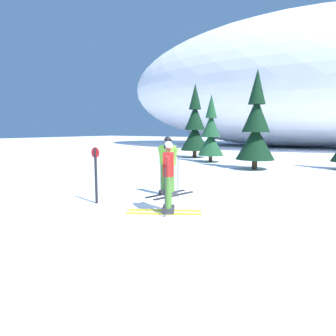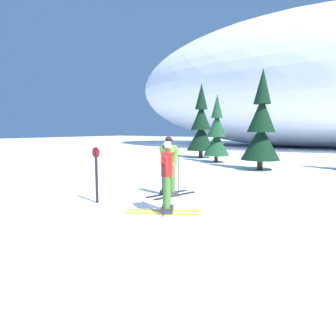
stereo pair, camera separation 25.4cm
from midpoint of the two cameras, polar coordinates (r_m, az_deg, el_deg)
ground_plane at (r=8.19m, az=1.56°, el=-6.67°), size 120.00×120.00×0.00m
skier_red_jacket at (r=7.17m, az=-1.00°, el=-1.59°), size 1.72×1.23×1.69m
skier_lime_jacket at (r=9.02m, az=-0.83°, el=0.66°), size 0.84×1.65×1.76m
pine_tree_far_left at (r=21.36m, az=4.68°, el=7.62°), size 1.95×1.95×5.05m
pine_tree_center_left at (r=18.48m, az=7.59°, el=6.28°), size 1.55×1.55×4.00m
pine_tree_center at (r=15.56m, az=15.56°, el=7.17°), size 1.86×1.86×4.82m
snow_ridge_background at (r=37.49m, az=21.84°, el=14.39°), size 39.97×21.68×13.90m
trail_marker_post at (r=8.35m, az=-14.11°, el=-0.69°), size 0.28×0.07×1.50m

